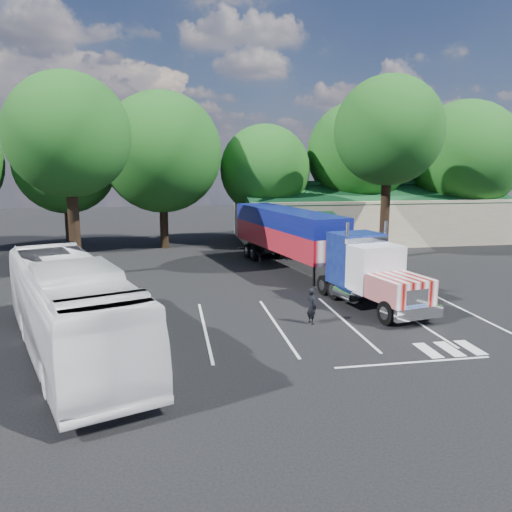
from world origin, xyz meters
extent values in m
plane|color=black|center=(0.00, 0.00, 0.00)|extent=(120.00, 120.00, 0.00)
cube|color=beige|center=(14.00, 18.00, 2.00)|extent=(24.00, 11.00, 4.00)
cube|color=#124121|center=(14.00, 15.60, 4.50)|extent=(24.20, 6.25, 2.10)
cube|color=#124121|center=(14.00, 20.40, 4.50)|extent=(24.20, 6.25, 2.10)
cube|color=beige|center=(6.00, 12.30, 1.40)|extent=(5.00, 2.50, 2.80)
cube|color=#124121|center=(6.00, 11.00, 2.90)|extent=(5.40, 3.19, 0.80)
cylinder|color=black|center=(-13.00, 17.80, 2.00)|extent=(0.70, 0.70, 4.00)
sphere|color=#164C15|center=(-13.00, 17.80, 7.15)|extent=(8.40, 8.40, 8.40)
cylinder|color=black|center=(-5.00, 16.20, 2.15)|extent=(0.70, 0.70, 4.30)
sphere|color=#164C15|center=(-5.00, 16.20, 8.05)|extent=(10.00, 10.00, 10.00)
cylinder|color=black|center=(4.00, 17.50, 1.80)|extent=(0.70, 0.70, 3.60)
sphere|color=#164C15|center=(4.00, 17.50, 6.60)|extent=(8.00, 8.00, 8.00)
cylinder|color=black|center=(13.00, 18.00, 2.25)|extent=(0.70, 0.70, 4.50)
sphere|color=#164C15|center=(13.00, 18.00, 8.10)|extent=(9.60, 9.60, 9.60)
cylinder|color=black|center=(23.00, 16.80, 1.95)|extent=(0.70, 0.70, 3.90)
sphere|color=#164C15|center=(23.00, 16.80, 7.80)|extent=(10.40, 10.40, 10.40)
cylinder|color=black|center=(-10.50, 6.00, 3.00)|extent=(0.70, 0.70, 6.00)
sphere|color=#164C15|center=(-10.50, 6.00, 8.85)|extent=(7.60, 7.60, 7.60)
cylinder|color=black|center=(11.50, 8.50, 3.25)|extent=(0.70, 0.70, 6.50)
sphere|color=#164C15|center=(11.50, 8.50, 9.50)|extent=(8.00, 8.00, 8.00)
cube|color=black|center=(5.31, -3.73, 0.74)|extent=(2.38, 6.97, 0.25)
cube|color=white|center=(6.07, -7.36, 0.64)|extent=(2.47, 0.75, 0.54)
cube|color=white|center=(6.03, -7.17, 1.23)|extent=(1.18, 0.36, 0.89)
cube|color=white|center=(5.80, -6.05, 1.43)|extent=(2.71, 2.78, 1.14)
cube|color=silver|center=(5.39, -4.12, 2.02)|extent=(2.74, 2.05, 2.27)
cube|color=black|center=(5.52, -4.75, 2.52)|extent=(2.24, 0.54, 0.99)
cube|color=white|center=(5.22, -3.30, 3.31)|extent=(2.53, 0.62, 0.25)
cube|color=navy|center=(5.03, -2.38, 2.22)|extent=(2.82, 2.44, 2.67)
cylinder|color=white|center=(4.10, -3.48, 2.57)|extent=(0.21, 0.21, 3.36)
cylinder|color=white|center=(6.32, -3.02, 2.57)|extent=(0.21, 0.21, 3.36)
cylinder|color=white|center=(3.99, -3.91, 0.74)|extent=(0.96, 1.68, 0.65)
cylinder|color=white|center=(6.60, -3.36, 0.74)|extent=(0.96, 1.68, 0.65)
cube|color=white|center=(3.27, 6.03, 2.12)|extent=(5.10, 12.90, 1.48)
cube|color=#091858|center=(3.27, 6.03, 3.46)|extent=(5.10, 12.90, 1.19)
cube|color=black|center=(2.43, 10.09, 0.84)|extent=(1.87, 3.63, 0.35)
cube|color=black|center=(3.69, 0.67, 0.69)|extent=(0.14, 0.14, 1.38)
cube|color=black|center=(5.04, 0.95, 0.69)|extent=(0.14, 0.14, 1.38)
cube|color=white|center=(1.96, 12.32, 0.44)|extent=(2.34, 0.60, 0.12)
cylinder|color=black|center=(4.88, -6.75, 0.54)|extent=(0.56, 1.13, 1.09)
cylinder|color=black|center=(6.91, -6.33, 0.54)|extent=(0.56, 1.13, 1.09)
cylinder|color=black|center=(3.95, -2.30, 0.54)|extent=(0.56, 1.13, 1.09)
cylinder|color=black|center=(5.98, -1.88, 0.54)|extent=(0.56, 1.13, 1.09)
cylinder|color=black|center=(3.73, -1.24, 0.54)|extent=(0.56, 1.13, 1.09)
cylinder|color=black|center=(5.76, -0.81, 0.54)|extent=(0.56, 1.13, 1.09)
cylinder|color=black|center=(1.57, 9.11, 0.54)|extent=(0.56, 1.13, 1.09)
cylinder|color=black|center=(3.60, 9.53, 0.54)|extent=(0.56, 1.13, 1.09)
cylinder|color=black|center=(1.33, 10.27, 0.54)|extent=(0.56, 1.13, 1.09)
cylinder|color=black|center=(3.36, 10.69, 0.54)|extent=(0.56, 1.13, 1.09)
imported|color=black|center=(1.60, -6.00, 0.82)|extent=(0.55, 0.69, 1.64)
imported|color=black|center=(1.80, 8.00, 0.40)|extent=(0.72, 1.58, 0.80)
imported|color=silver|center=(-8.31, -8.00, 1.81)|extent=(7.37, 13.22, 3.62)
imported|color=#999CA0|center=(5.00, 10.51, 0.62)|extent=(3.94, 1.83, 1.25)
camera|label=1|loc=(-4.60, -26.82, 7.08)|focal=35.00mm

